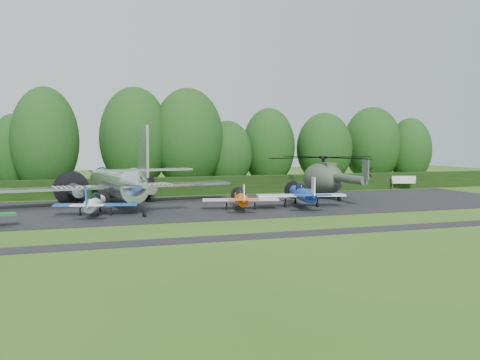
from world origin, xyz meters
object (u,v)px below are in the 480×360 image
object	(u,v)px
helicopter	(323,176)
light_plane_orange	(241,198)
light_plane_white	(95,203)
transport_plane	(117,184)
sign_board	(404,180)
light_plane_blue	(302,194)

from	to	relation	value
helicopter	light_plane_orange	bearing A→B (deg)	-150.76
light_plane_white	light_plane_orange	bearing A→B (deg)	-14.25
light_plane_white	helicopter	distance (m)	24.53
transport_plane	sign_board	bearing A→B (deg)	18.22
light_plane_white	transport_plane	bearing A→B (deg)	56.79
transport_plane	light_plane_blue	bearing A→B (deg)	-15.38
transport_plane	light_plane_white	world-z (taller)	transport_plane
light_plane_orange	light_plane_blue	bearing A→B (deg)	-15.21
sign_board	helicopter	bearing A→B (deg)	-173.06
light_plane_blue	sign_board	world-z (taller)	light_plane_blue
transport_plane	light_plane_orange	world-z (taller)	transport_plane
light_plane_white	light_plane_blue	bearing A→B (deg)	-14.14
transport_plane	light_plane_blue	world-z (taller)	transport_plane
light_plane_blue	sign_board	size ratio (longest dim) A/B	2.79
light_plane_white	light_plane_orange	world-z (taller)	light_plane_orange
light_plane_orange	sign_board	xyz separation A→B (m)	(25.76, 13.00, 0.09)
light_plane_orange	sign_board	world-z (taller)	light_plane_orange
light_plane_white	light_plane_blue	size ratio (longest dim) A/B	0.82
light_plane_orange	light_plane_blue	distance (m)	5.76
light_plane_orange	sign_board	distance (m)	28.86
light_plane_orange	light_plane_blue	size ratio (longest dim) A/B	0.83
light_plane_orange	helicopter	xyz separation A→B (m)	(11.46, 6.91, 1.31)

